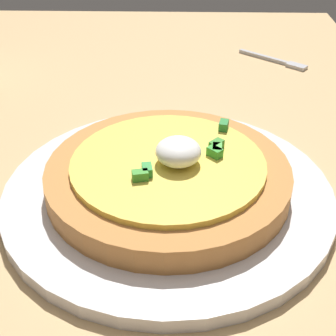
% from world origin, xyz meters
% --- Properties ---
extents(dining_table, '(1.19, 0.67, 0.02)m').
position_xyz_m(dining_table, '(0.00, 0.00, 0.01)').
color(dining_table, tan).
rests_on(dining_table, ground).
extents(plate, '(0.29, 0.29, 0.01)m').
position_xyz_m(plate, '(0.01, -0.05, 0.03)').
color(plate, silver).
rests_on(plate, dining_table).
extents(pizza, '(0.21, 0.21, 0.05)m').
position_xyz_m(pizza, '(0.01, -0.05, 0.05)').
color(pizza, '#BE7C40').
rests_on(pizza, plate).
extents(fork, '(0.08, 0.09, 0.00)m').
position_xyz_m(fork, '(0.34, -0.20, 0.03)').
color(fork, '#B7B7BC').
rests_on(fork, dining_table).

